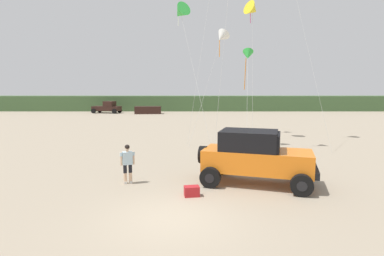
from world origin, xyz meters
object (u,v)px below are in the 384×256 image
(distant_sedan, at_px, (148,110))
(kite_orange_streamer, at_px, (222,37))
(kite_white_parafoil, at_px, (181,12))
(kite_black_sled, at_px, (253,10))
(jeep, at_px, (255,156))
(cooler_box, at_px, (192,191))
(person_watching, at_px, (128,162))
(distant_pickup, at_px, (108,107))
(kite_yellow_diamond, at_px, (248,56))

(distant_sedan, distance_m, kite_orange_streamer, 28.38)
(kite_white_parafoil, xyz_separation_m, kite_black_sled, (5.56, 3.46, 1.04))
(jeep, distance_m, cooler_box, 3.22)
(distant_sedan, bearing_deg, person_watching, -87.13)
(person_watching, bearing_deg, kite_orange_streamer, 66.20)
(distant_pickup, distance_m, kite_white_parafoil, 33.47)
(person_watching, height_order, kite_orange_streamer, kite_orange_streamer)
(kite_white_parafoil, relative_size, kite_yellow_diamond, 1.46)
(kite_orange_streamer, bearing_deg, distant_pickup, 120.99)
(jeep, relative_size, cooler_box, 8.96)
(kite_orange_streamer, relative_size, kite_yellow_diamond, 1.26)
(person_watching, xyz_separation_m, kite_orange_streamer, (4.97, 11.26, 6.96))
(kite_orange_streamer, relative_size, kite_black_sled, 0.79)
(jeep, height_order, kite_black_sled, kite_black_sled)
(kite_white_parafoil, xyz_separation_m, kite_yellow_diamond, (4.57, -0.43, -2.92))
(distant_sedan, relative_size, kite_white_parafoil, 0.42)
(kite_yellow_diamond, bearing_deg, kite_orange_streamer, 120.25)
(jeep, xyz_separation_m, distant_pickup, (-16.82, 38.67, -0.26))
(distant_sedan, bearing_deg, jeep, -79.17)
(person_watching, height_order, distant_sedan, person_watching)
(person_watching, distance_m, distant_sedan, 37.29)
(cooler_box, distance_m, kite_white_parafoil, 13.93)
(distant_pickup, xyz_separation_m, kite_orange_streamer, (16.42, -27.34, 6.95))
(person_watching, distance_m, kite_black_sled, 17.26)
(kite_black_sled, bearing_deg, jeep, -99.61)
(cooler_box, bearing_deg, kite_black_sled, 62.21)
(cooler_box, relative_size, kite_orange_streamer, 0.07)
(kite_yellow_diamond, bearing_deg, person_watching, -127.11)
(jeep, distance_m, kite_orange_streamer, 13.17)
(cooler_box, height_order, distant_sedan, distant_sedan)
(jeep, relative_size, kite_white_parafoil, 0.50)
(cooler_box, distance_m, kite_black_sled, 17.93)
(distant_pickup, relative_size, distant_sedan, 1.16)
(person_watching, height_order, distant_pickup, distant_pickup)
(distant_sedan, xyz_separation_m, kite_yellow_diamond, (10.95, -28.41, 5.64))
(distant_sedan, height_order, kite_yellow_diamond, kite_yellow_diamond)
(distant_pickup, height_order, kite_yellow_diamond, kite_yellow_diamond)
(kite_orange_streamer, distance_m, kite_black_sled, 3.64)
(kite_white_parafoil, distance_m, kite_yellow_diamond, 5.44)
(jeep, distance_m, kite_white_parafoil, 12.58)
(kite_black_sled, relative_size, kite_yellow_diamond, 1.61)
(jeep, relative_size, person_watching, 3.01)
(cooler_box, bearing_deg, distant_pickup, 100.39)
(jeep, xyz_separation_m, person_watching, (-5.37, 0.08, -0.26))
(kite_orange_streamer, height_order, kite_black_sled, kite_black_sled)
(distant_sedan, height_order, kite_orange_streamer, kite_orange_streamer)
(cooler_box, distance_m, distant_sedan, 39.27)
(kite_orange_streamer, bearing_deg, jeep, -87.97)
(person_watching, xyz_separation_m, distant_pickup, (-11.46, 38.59, 0.00))
(jeep, height_order, cooler_box, jeep)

